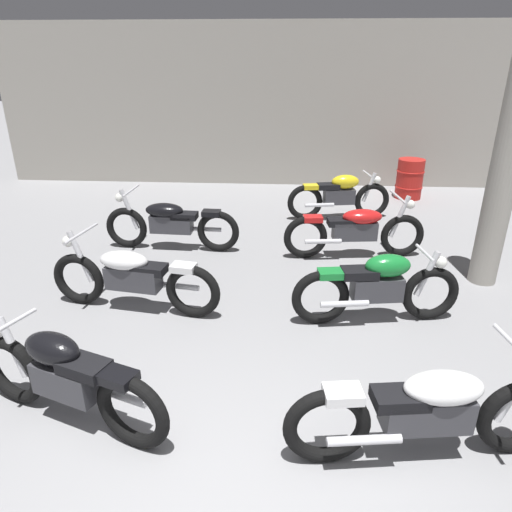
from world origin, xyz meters
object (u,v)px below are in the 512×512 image
motorcycle_left_row_0 (66,377)px  motorcycle_right_row_2 (356,229)px  motorcycle_right_row_3 (340,195)px  oil_drum (410,179)px  support_pillar (505,167)px  motorcycle_right_row_0 (428,410)px  motorcycle_right_row_1 (378,286)px  motorcycle_left_row_2 (171,223)px  motorcycle_left_row_1 (132,276)px

motorcycle_left_row_0 → motorcycle_right_row_2: motorcycle_right_row_2 is taller
motorcycle_right_row_3 → oil_drum: size_ratio=2.31×
oil_drum → support_pillar: bearing=-88.8°
support_pillar → motorcycle_left_row_0: bearing=-146.3°
motorcycle_left_row_0 → motorcycle_right_row_0: 2.89m
motorcycle_right_row_1 → support_pillar: bearing=35.2°
motorcycle_left_row_2 → motorcycle_right_row_1: bearing=-35.0°
motorcycle_left_row_0 → motorcycle_left_row_1: size_ratio=0.87×
motorcycle_right_row_3 → support_pillar: bearing=-56.1°
motorcycle_left_row_2 → motorcycle_right_row_0: same height
motorcycle_left_row_2 → oil_drum: 5.53m
motorcycle_left_row_1 → motorcycle_right_row_0: size_ratio=1.00×
motorcycle_right_row_0 → motorcycle_right_row_3: (-0.10, 5.79, 0.01)m
motorcycle_left_row_1 → motorcycle_left_row_2: bearing=90.0°
support_pillar → motorcycle_left_row_1: size_ratio=1.48×
motorcycle_left_row_0 → oil_drum: bearing=58.1°
motorcycle_left_row_2 → motorcycle_right_row_2: (2.89, -0.12, 0.00)m
motorcycle_left_row_0 → motorcycle_right_row_0: bearing=-3.7°
motorcycle_left_row_0 → motorcycle_right_row_0: size_ratio=0.87×
motorcycle_right_row_2 → support_pillar: bearing=-23.5°
oil_drum → motorcycle_left_row_2: bearing=-144.1°
motorcycle_left_row_0 → support_pillar: bearing=33.7°
motorcycle_right_row_1 → motorcycle_right_row_3: size_ratio=1.00×
support_pillar → motorcycle_right_row_0: support_pillar is taller
motorcycle_left_row_2 → motorcycle_left_row_1: bearing=-90.0°
motorcycle_left_row_1 → motorcycle_right_row_3: motorcycle_left_row_1 is taller
support_pillar → motorcycle_right_row_2: size_ratio=1.48×
motorcycle_right_row_0 → motorcycle_left_row_1: bearing=144.4°
support_pillar → motorcycle_right_row_3: support_pillar is taller
motorcycle_left_row_1 → motorcycle_left_row_2: size_ratio=0.99×
motorcycle_left_row_2 → motorcycle_right_row_0: size_ratio=1.00×
support_pillar → motorcycle_left_row_1: 4.84m
motorcycle_right_row_0 → motorcycle_left_row_2: bearing=125.9°
motorcycle_right_row_1 → motorcycle_left_row_1: bearing=178.5°
motorcycle_left_row_0 → motorcycle_right_row_2: size_ratio=0.87×
support_pillar → motorcycle_right_row_2: 2.16m
motorcycle_left_row_2 → motorcycle_right_row_1: (2.90, -2.03, 0.01)m
motorcycle_right_row_0 → motorcycle_right_row_2: (-0.04, 3.93, 0.00)m
motorcycle_right_row_3 → motorcycle_left_row_2: bearing=-148.4°
support_pillar → motorcycle_right_row_1: (-1.67, -1.18, -1.14)m
motorcycle_left_row_0 → motorcycle_right_row_1: size_ratio=0.96×
motorcycle_right_row_0 → motorcycle_right_row_1: size_ratio=1.10×
motorcycle_right_row_0 → motorcycle_left_row_0: bearing=176.3°
motorcycle_left_row_2 → oil_drum: bearing=35.9°
motorcycle_left_row_2 → motorcycle_right_row_2: size_ratio=1.00×
motorcycle_left_row_1 → motorcycle_right_row_1: 2.90m
motorcycle_right_row_3 → motorcycle_right_row_2: bearing=-88.1°
motorcycle_right_row_2 → motorcycle_right_row_0: bearing=-89.4°
motorcycle_left_row_1 → motorcycle_right_row_2: 3.42m
motorcycle_left_row_1 → motorcycle_right_row_2: size_ratio=1.00×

